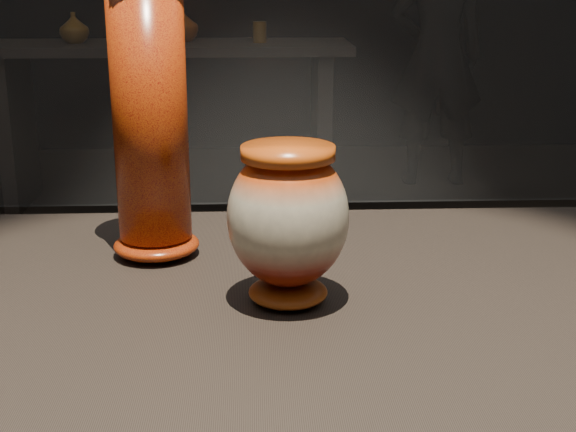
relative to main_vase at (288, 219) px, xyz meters
name	(u,v)px	position (x,y,z in m)	size (l,w,h in m)	color
main_vase	(288,219)	(0.00, 0.00, 0.00)	(0.15, 0.15, 0.20)	maroon
tall_vase	(151,126)	(-0.18, 0.18, 0.08)	(0.13, 0.13, 0.38)	#BE490C
back_shelf	(169,91)	(-0.50, 3.57, -0.37)	(2.00, 0.60, 0.90)	black
back_vase_left	(74,28)	(-0.99, 3.55, -0.03)	(0.16, 0.16, 0.16)	brown
back_vase_mid	(182,25)	(-0.42, 3.62, -0.02)	(0.17, 0.17, 0.18)	maroon
back_vase_right	(260,32)	(0.01, 3.55, -0.05)	(0.07, 0.07, 0.11)	brown
visitor	(437,56)	(1.08, 3.93, -0.22)	(0.57, 0.38, 1.57)	black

